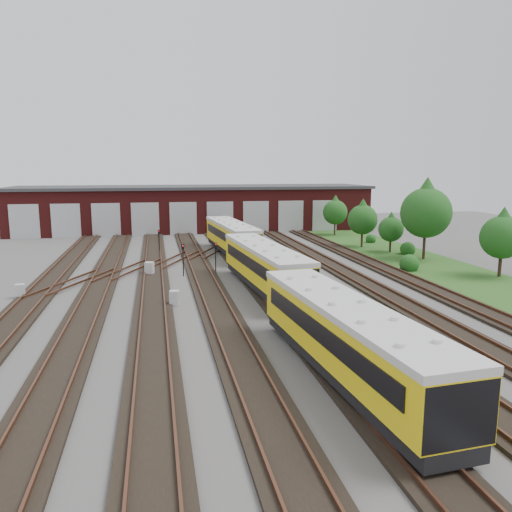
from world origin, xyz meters
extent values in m
plane|color=#494743|center=(0.00, 0.00, 0.00)|extent=(120.00, 120.00, 0.00)
cube|color=black|center=(-14.00, 0.00, 0.09)|extent=(2.40, 70.00, 0.18)
cube|color=#553222|center=(-14.72, 0.00, 0.26)|extent=(0.10, 70.00, 0.15)
cube|color=#553222|center=(-13.28, 0.00, 0.26)|extent=(0.10, 70.00, 0.15)
cube|color=black|center=(-10.00, 0.00, 0.09)|extent=(2.40, 70.00, 0.18)
cube|color=#553222|center=(-10.72, 0.00, 0.26)|extent=(0.10, 70.00, 0.15)
cube|color=#553222|center=(-9.28, 0.00, 0.26)|extent=(0.10, 70.00, 0.15)
cube|color=black|center=(-6.00, 0.00, 0.09)|extent=(2.40, 70.00, 0.18)
cube|color=#553222|center=(-6.72, 0.00, 0.26)|extent=(0.10, 70.00, 0.15)
cube|color=#553222|center=(-5.28, 0.00, 0.26)|extent=(0.10, 70.00, 0.15)
cube|color=black|center=(-2.00, 0.00, 0.09)|extent=(2.40, 70.00, 0.18)
cube|color=#553222|center=(-2.72, 0.00, 0.26)|extent=(0.10, 70.00, 0.15)
cube|color=#553222|center=(-1.28, 0.00, 0.26)|extent=(0.10, 70.00, 0.15)
cube|color=black|center=(2.00, 0.00, 0.09)|extent=(2.40, 70.00, 0.18)
cube|color=#553222|center=(1.28, 0.00, 0.26)|extent=(0.10, 70.00, 0.15)
cube|color=#553222|center=(2.72, 0.00, 0.26)|extent=(0.10, 70.00, 0.15)
cube|color=black|center=(6.00, 0.00, 0.09)|extent=(2.40, 70.00, 0.18)
cube|color=#553222|center=(5.28, 0.00, 0.26)|extent=(0.10, 70.00, 0.15)
cube|color=#553222|center=(6.72, 0.00, 0.26)|extent=(0.10, 70.00, 0.15)
cube|color=black|center=(10.00, 0.00, 0.09)|extent=(2.40, 70.00, 0.18)
cube|color=#553222|center=(9.28, 0.00, 0.26)|extent=(0.10, 70.00, 0.15)
cube|color=#553222|center=(10.72, 0.00, 0.26)|extent=(0.10, 70.00, 0.15)
cube|color=black|center=(14.00, 0.00, 0.09)|extent=(2.40, 70.00, 0.18)
cube|color=#553222|center=(13.28, 0.00, 0.26)|extent=(0.10, 70.00, 0.15)
cube|color=#553222|center=(14.72, 0.00, 0.26)|extent=(0.10, 70.00, 0.15)
cube|color=#553222|center=(-8.00, 10.00, 0.26)|extent=(5.40, 9.62, 0.15)
cube|color=#553222|center=(-4.00, 14.00, 0.26)|extent=(5.40, 9.62, 0.15)
cube|color=#553222|center=(0.00, 18.00, 0.26)|extent=(5.40, 9.62, 0.15)
cube|color=#553222|center=(-12.00, 6.00, 0.26)|extent=(5.40, 9.62, 0.15)
cube|color=#553222|center=(4.00, 22.00, 0.26)|extent=(5.40, 9.62, 0.15)
cube|color=#531514|center=(0.00, 40.00, 3.00)|extent=(50.00, 12.00, 6.00)
cube|color=#323335|center=(0.00, 40.00, 6.15)|extent=(51.00, 12.50, 0.40)
cube|color=#AAACAF|center=(-22.00, 33.98, 2.20)|extent=(3.60, 0.12, 4.40)
cube|color=#AAACAF|center=(-17.00, 33.98, 2.20)|extent=(3.60, 0.12, 4.40)
cube|color=#AAACAF|center=(-12.00, 33.98, 2.20)|extent=(3.60, 0.12, 4.40)
cube|color=#AAACAF|center=(-7.00, 33.98, 2.20)|extent=(3.60, 0.12, 4.40)
cube|color=#AAACAF|center=(-2.00, 33.98, 2.20)|extent=(3.60, 0.12, 4.40)
cube|color=#AAACAF|center=(3.00, 33.98, 2.20)|extent=(3.60, 0.12, 4.40)
cube|color=#AAACAF|center=(8.00, 33.98, 2.20)|extent=(3.60, 0.12, 4.40)
cube|color=#AAACAF|center=(13.00, 33.98, 2.20)|extent=(3.60, 0.12, 4.40)
cube|color=#AAACAF|center=(18.00, 33.98, 2.20)|extent=(3.60, 0.12, 4.40)
cube|color=#274F1A|center=(19.00, 10.00, 0.03)|extent=(8.00, 55.00, 0.05)
cube|color=black|center=(2.00, -14.81, 0.62)|extent=(3.33, 14.62, 0.58)
cube|color=yellow|center=(2.00, -14.81, 1.97)|extent=(3.62, 14.64, 2.13)
cube|color=silver|center=(2.00, -14.81, 3.18)|extent=(3.71, 14.65, 0.29)
cube|color=black|center=(0.73, -14.90, 2.21)|extent=(1.04, 12.72, 0.82)
cube|color=black|center=(3.27, -14.71, 2.21)|extent=(1.04, 12.72, 0.82)
cube|color=black|center=(2.00, 1.19, 0.62)|extent=(3.33, 14.62, 0.58)
cube|color=yellow|center=(2.00, 1.19, 1.97)|extent=(3.62, 14.64, 2.13)
cube|color=silver|center=(2.00, 1.19, 3.18)|extent=(3.71, 14.65, 0.29)
cube|color=black|center=(0.73, 1.10, 2.21)|extent=(1.04, 12.72, 0.82)
cube|color=black|center=(3.27, 1.29, 2.21)|extent=(1.04, 12.72, 0.82)
cube|color=black|center=(2.00, 17.19, 0.62)|extent=(3.33, 14.62, 0.58)
cube|color=yellow|center=(2.00, 17.19, 1.97)|extent=(3.62, 14.64, 2.13)
cube|color=silver|center=(2.00, 17.19, 3.18)|extent=(3.71, 14.65, 0.29)
cube|color=black|center=(0.73, 17.10, 2.21)|extent=(1.04, 12.72, 0.82)
cube|color=black|center=(3.27, 17.29, 2.21)|extent=(1.04, 12.72, 0.82)
cylinder|color=black|center=(-3.55, 7.29, 1.14)|extent=(0.09, 0.09, 2.27)
cube|color=black|center=(-3.55, 7.29, 2.49)|extent=(0.24, 0.16, 0.44)
sphere|color=red|center=(-3.55, 7.20, 2.58)|extent=(0.11, 0.11, 0.11)
cylinder|color=black|center=(0.73, 20.78, 1.31)|extent=(0.09, 0.09, 2.61)
cube|color=black|center=(0.73, 20.78, 2.84)|extent=(0.26, 0.19, 0.46)
sphere|color=red|center=(0.73, 20.69, 2.93)|extent=(0.11, 0.11, 0.11)
cylinder|color=black|center=(-5.36, 20.12, 0.99)|extent=(0.09, 0.09, 1.98)
cube|color=black|center=(-5.36, 20.12, 2.19)|extent=(0.22, 0.14, 0.43)
sphere|color=red|center=(-5.36, 20.03, 2.28)|extent=(0.10, 0.10, 0.10)
cylinder|color=black|center=(-0.76, 8.12, 1.10)|extent=(0.09, 0.09, 2.20)
cube|color=black|center=(-0.76, 8.12, 2.42)|extent=(0.25, 0.21, 0.43)
sphere|color=red|center=(-0.76, 8.03, 2.50)|extent=(0.10, 0.10, 0.10)
cube|color=#B7B9BD|center=(-15.00, 2.40, 0.49)|extent=(0.67, 0.59, 0.99)
cube|color=#B7B9BD|center=(-6.31, 8.18, 0.57)|extent=(0.82, 0.75, 1.14)
cube|color=#B7B9BD|center=(-4.65, -1.71, 0.51)|extent=(0.69, 0.60, 1.02)
cube|color=#B7B9BD|center=(3.53, 13.74, 0.56)|extent=(0.78, 0.70, 1.11)
cube|color=#B7B9BD|center=(4.29, 19.19, 0.45)|extent=(0.57, 0.48, 0.89)
cylinder|color=black|center=(17.87, 29.42, 0.84)|extent=(0.21, 0.21, 1.68)
sphere|color=#144715|center=(17.87, 29.42, 3.08)|extent=(3.27, 3.27, 3.27)
cone|color=#144715|center=(17.87, 29.42, 4.25)|extent=(2.80, 2.80, 2.33)
cylinder|color=black|center=(17.22, 18.91, 0.86)|extent=(0.23, 0.23, 1.72)
sphere|color=#144715|center=(17.22, 18.91, 3.15)|extent=(3.35, 3.35, 3.35)
cone|color=#144715|center=(17.22, 18.91, 4.35)|extent=(2.87, 2.87, 2.39)
cylinder|color=black|center=(20.09, 10.49, 1.25)|extent=(0.27, 0.27, 2.51)
sphere|color=#144715|center=(20.09, 10.49, 4.60)|extent=(4.88, 4.88, 4.88)
cone|color=#144715|center=(20.09, 10.49, 6.34)|extent=(4.18, 4.18, 3.48)
cylinder|color=black|center=(18.76, 14.98, 0.68)|extent=(0.22, 0.22, 1.36)
sphere|color=#144715|center=(18.76, 14.98, 2.50)|extent=(2.65, 2.65, 2.65)
cone|color=#144715|center=(18.76, 14.98, 3.44)|extent=(2.27, 2.27, 1.89)
cylinder|color=black|center=(22.00, 1.85, 0.90)|extent=(0.27, 0.27, 1.81)
sphere|color=#144715|center=(22.00, 1.85, 3.32)|extent=(3.52, 3.52, 3.52)
cone|color=#144715|center=(22.00, 1.85, 4.57)|extent=(3.01, 3.01, 2.51)
sphere|color=#144715|center=(16.00, 5.72, 0.85)|extent=(1.71, 1.71, 1.71)
sphere|color=#144715|center=(19.98, 13.45, 0.78)|extent=(1.56, 1.56, 1.56)
sphere|color=#144715|center=(19.69, 21.93, 0.61)|extent=(1.22, 1.22, 1.22)
camera|label=1|loc=(-5.68, -33.62, 8.84)|focal=35.00mm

